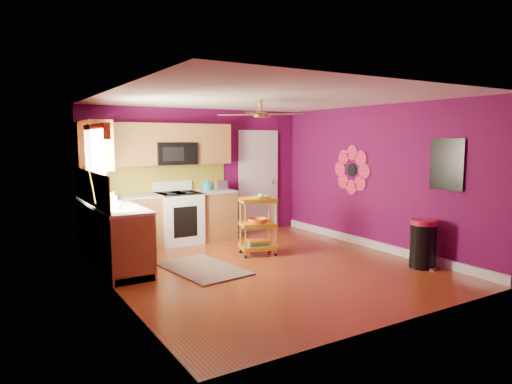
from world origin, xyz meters
TOP-DOWN VIEW (x-y plane):
  - ground at (0.00, 0.00)m, footprint 5.00×5.00m
  - room_envelope at (0.03, 0.00)m, footprint 4.54×5.04m
  - lower_cabinets at (-1.35, 1.82)m, footprint 2.81×2.31m
  - electric_range at (-0.55, 2.17)m, footprint 0.76×0.66m
  - upper_cabinetry at (-1.24, 2.17)m, footprint 2.80×2.30m
  - left_window at (-2.22, 1.05)m, footprint 0.08×1.35m
  - panel_door at (1.35, 2.47)m, footprint 0.95×0.11m
  - right_wall_art at (2.23, -0.34)m, footprint 0.04×2.74m
  - ceiling_fan at (0.00, 0.20)m, footprint 1.01×1.01m
  - shag_rug at (-0.89, 0.38)m, footprint 1.06×1.54m
  - rolling_cart at (0.26, 0.68)m, footprint 0.66×0.56m
  - trash_can at (1.96, -1.25)m, footprint 0.50×0.50m
  - teal_kettle at (0.06, 2.24)m, footprint 0.18×0.18m
  - toaster at (0.34, 2.18)m, footprint 0.22×0.15m
  - soap_bottle_a at (-1.93, 1.29)m, footprint 0.09×0.09m
  - soap_bottle_b at (-1.95, 1.35)m, footprint 0.14×0.14m
  - counter_dish at (-1.91, 1.68)m, footprint 0.26×0.26m
  - counter_cup at (-2.00, 0.78)m, footprint 0.13×0.13m

SIDE VIEW (x-z plane):
  - ground at x=0.00m, z-range 0.00..0.00m
  - shag_rug at x=-0.89m, z-range 0.00..0.02m
  - trash_can at x=1.96m, z-range 0.00..0.73m
  - lower_cabinets at x=-1.35m, z-range -0.04..0.90m
  - electric_range at x=-0.55m, z-range -0.08..1.05m
  - rolling_cart at x=0.26m, z-range 0.01..1.05m
  - counter_dish at x=-1.91m, z-range 0.94..1.00m
  - counter_cup at x=-2.00m, z-range 0.94..1.04m
  - teal_kettle at x=0.06m, z-range 0.92..1.13m
  - panel_door at x=1.35m, z-range -0.05..2.10m
  - soap_bottle_b at x=-1.95m, z-range 0.94..1.11m
  - toaster at x=0.34m, z-range 0.94..1.12m
  - soap_bottle_a at x=-1.93m, z-range 0.94..1.13m
  - right_wall_art at x=2.23m, z-range 0.92..1.96m
  - room_envelope at x=0.03m, z-range 0.37..2.89m
  - left_window at x=-2.22m, z-range 1.20..2.28m
  - upper_cabinetry at x=-1.24m, z-range 1.17..2.43m
  - ceiling_fan at x=0.00m, z-range 2.16..2.42m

